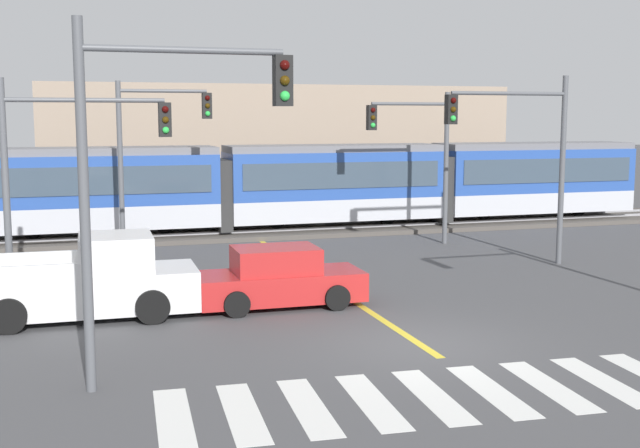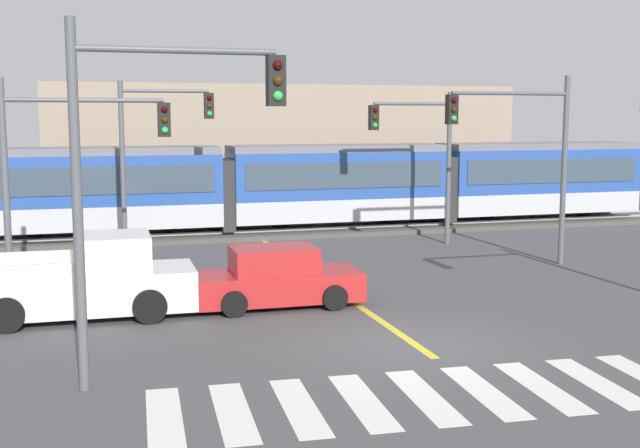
% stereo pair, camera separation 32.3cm
% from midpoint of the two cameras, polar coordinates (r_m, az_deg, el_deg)
% --- Properties ---
extents(ground_plane, '(200.00, 200.00, 0.00)m').
position_cam_midpoint_polar(ground_plane, '(17.23, 6.58, -8.50)').
color(ground_plane, '#474749').
extents(track_bed, '(120.00, 4.00, 0.18)m').
position_cam_midpoint_polar(track_bed, '(32.87, -5.23, -0.58)').
color(track_bed, '#4C4742').
rests_on(track_bed, ground).
extents(rail_near, '(120.00, 0.08, 0.10)m').
position_cam_midpoint_polar(rail_near, '(32.15, -4.96, -0.51)').
color(rail_near, '#939399').
rests_on(rail_near, track_bed).
extents(rail_far, '(120.00, 0.08, 0.10)m').
position_cam_midpoint_polar(rail_far, '(33.54, -5.49, -0.17)').
color(rail_far, '#939399').
rests_on(rail_far, track_bed).
extents(light_rail_tram, '(28.00, 2.64, 3.43)m').
position_cam_midpoint_polar(light_rail_tram, '(33.55, 0.69, 2.98)').
color(light_rail_tram, '#B7BAC1').
rests_on(light_rail_tram, track_bed).
extents(crosswalk_stripe_0, '(0.73, 2.83, 0.01)m').
position_cam_midpoint_polar(crosswalk_stripe_0, '(13.38, -11.06, -13.41)').
color(crosswalk_stripe_0, silver).
rests_on(crosswalk_stripe_0, ground).
extents(crosswalk_stripe_1, '(0.73, 2.83, 0.01)m').
position_cam_midpoint_polar(crosswalk_stripe_1, '(13.46, -6.25, -13.17)').
color(crosswalk_stripe_1, silver).
rests_on(crosswalk_stripe_1, ground).
extents(crosswalk_stripe_2, '(0.73, 2.83, 0.01)m').
position_cam_midpoint_polar(crosswalk_stripe_2, '(13.63, -1.54, -12.85)').
color(crosswalk_stripe_2, silver).
rests_on(crosswalk_stripe_2, ground).
extents(crosswalk_stripe_3, '(0.73, 2.83, 0.01)m').
position_cam_midpoint_polar(crosswalk_stripe_3, '(13.89, 3.01, -12.46)').
color(crosswalk_stripe_3, silver).
rests_on(crosswalk_stripe_3, ground).
extents(crosswalk_stripe_4, '(0.73, 2.83, 0.01)m').
position_cam_midpoint_polar(crosswalk_stripe_4, '(14.23, 7.35, -12.02)').
color(crosswalk_stripe_4, silver).
rests_on(crosswalk_stripe_4, ground).
extents(crosswalk_stripe_5, '(0.73, 2.83, 0.01)m').
position_cam_midpoint_polar(crosswalk_stripe_5, '(14.64, 11.45, -11.54)').
color(crosswalk_stripe_5, silver).
rests_on(crosswalk_stripe_5, ground).
extents(crosswalk_stripe_6, '(0.73, 2.83, 0.01)m').
position_cam_midpoint_polar(crosswalk_stripe_6, '(15.12, 15.30, -11.03)').
color(crosswalk_stripe_6, silver).
rests_on(crosswalk_stripe_6, ground).
extents(crosswalk_stripe_7, '(0.73, 2.83, 0.01)m').
position_cam_midpoint_polar(crosswalk_stripe_7, '(15.67, 18.89, -10.52)').
color(crosswalk_stripe_7, silver).
rests_on(crosswalk_stripe_7, ground).
extents(lane_centre_line, '(0.20, 15.73, 0.01)m').
position_cam_midpoint_polar(lane_centre_line, '(23.46, -0.18, -4.09)').
color(lane_centre_line, gold).
rests_on(lane_centre_line, ground).
extents(sedan_crossing, '(4.22, 1.97, 1.52)m').
position_cam_midpoint_polar(sedan_crossing, '(20.36, -3.40, -3.92)').
color(sedan_crossing, '#B22323').
rests_on(sedan_crossing, ground).
extents(pickup_truck, '(5.44, 2.32, 1.98)m').
position_cam_midpoint_polar(pickup_truck, '(19.93, -16.66, -4.06)').
color(pickup_truck, silver).
rests_on(pickup_truck, ground).
extents(traffic_light_near_left, '(3.75, 0.38, 6.43)m').
position_cam_midpoint_polar(traffic_light_near_left, '(14.23, -12.29, 5.15)').
color(traffic_light_near_left, '#515459').
rests_on(traffic_light_near_left, ground).
extents(traffic_light_mid_right, '(4.25, 0.38, 6.07)m').
position_cam_midpoint_polar(traffic_light_mid_right, '(26.19, 13.95, 5.68)').
color(traffic_light_mid_right, '#515459').
rests_on(traffic_light_mid_right, ground).
extents(traffic_light_far_right, '(3.25, 0.38, 5.68)m').
position_cam_midpoint_polar(traffic_light_far_right, '(29.92, 6.77, 5.59)').
color(traffic_light_far_right, '#515459').
rests_on(traffic_light_far_right, ground).
extents(traffic_light_far_left, '(3.25, 0.38, 5.98)m').
position_cam_midpoint_polar(traffic_light_far_left, '(28.33, -12.20, 5.84)').
color(traffic_light_far_left, '#515459').
rests_on(traffic_light_far_left, ground).
extents(traffic_light_mid_left, '(4.25, 0.38, 5.74)m').
position_cam_midpoint_polar(traffic_light_mid_left, '(21.59, -18.00, 4.64)').
color(traffic_light_mid_left, '#515459').
rests_on(traffic_light_mid_left, ground).
extents(building_backdrop_far, '(23.97, 6.00, 6.36)m').
position_cam_midpoint_polar(building_backdrop_far, '(42.82, -3.33, 5.50)').
color(building_backdrop_far, gray).
rests_on(building_backdrop_far, ground).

